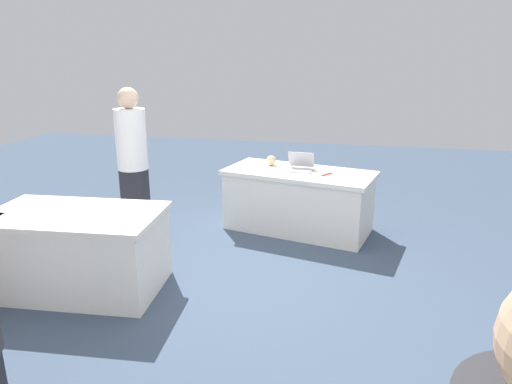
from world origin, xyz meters
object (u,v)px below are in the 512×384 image
Objects in this scene: table_mid_right at (78,251)px; scissors_red at (327,174)px; table_foreground at (299,200)px; laptop_silver at (300,167)px; person_attendee_browsing at (132,157)px; yarn_ball at (271,160)px.

table_mid_right is 2.82m from scissors_red.
scissors_red is at bearing 163.14° from table_foreground.
table_foreground is 5.72× the size of laptop_silver.
table_mid_right is 1.36m from person_attendee_browsing.
table_foreground is at bearing 149.62° from yarn_ball.
table_mid_right is 2.60m from yarn_ball.
yarn_ball reaches higher than table_foreground.
table_foreground is at bearing -74.35° from scissors_red.
table_foreground is at bearing 97.82° from laptop_silver.
person_attendee_browsing is at bearing 26.28° from laptop_silver.
laptop_silver is at bearing -131.78° from table_mid_right.
laptop_silver reaches higher than table_foreground.
person_attendee_browsing reaches higher than table_mid_right.
person_attendee_browsing is at bearing 21.83° from table_foreground.
table_foreground is 2.62m from table_mid_right.
table_mid_right is 4.81× the size of laptop_silver.
person_attendee_browsing is 1.70m from yarn_ball.
table_foreground is 1.19× the size of table_mid_right.
table_mid_right is 2.69m from laptop_silver.
person_attendee_browsing is at bearing -41.34° from scissors_red.
laptop_silver is 2.71× the size of yarn_ball.
yarn_ball is at bearing -122.78° from table_mid_right.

